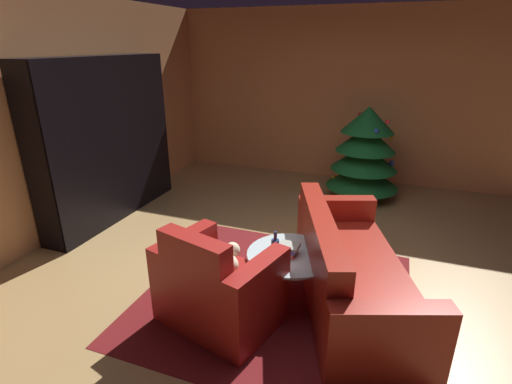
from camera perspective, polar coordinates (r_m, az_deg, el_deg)
ground_plane at (r=3.88m, az=5.22°, el=-12.81°), size 7.85×7.85×0.00m
wall_back at (r=6.52m, az=13.57°, el=13.49°), size 5.80×0.06×2.70m
wall_left at (r=4.88m, az=-29.19°, el=8.95°), size 0.06×6.66×2.70m
area_rug at (r=3.66m, az=2.88°, el=-15.01°), size 2.31×2.25×0.01m
bookshelf_unit at (r=5.31m, az=-20.28°, el=7.50°), size 0.37×2.13×2.02m
armchair_red at (r=3.22m, az=-5.69°, el=-13.93°), size 1.06×0.89×0.88m
couch_red at (r=3.53m, az=13.47°, el=-11.65°), size 1.42×2.11×0.83m
coffee_table at (r=3.43m, az=5.11°, el=-9.60°), size 0.76×0.76×0.45m
book_stack_on_table at (r=3.37m, az=4.71°, el=-8.44°), size 0.19×0.18×0.09m
bottle_on_table at (r=3.21m, az=2.83°, el=-8.66°), size 0.07×0.07×0.29m
decorated_tree at (r=5.82m, az=15.78°, el=5.58°), size 1.05×1.05×1.34m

